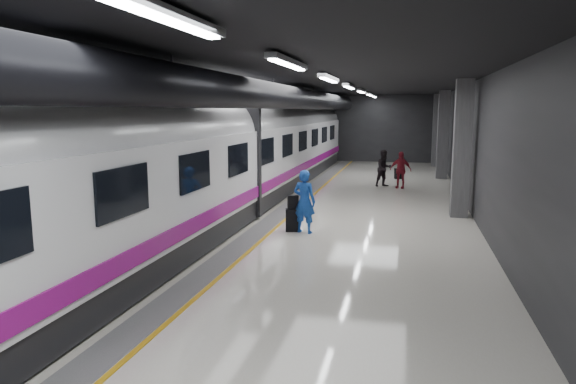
# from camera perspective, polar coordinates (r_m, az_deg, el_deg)

# --- Properties ---
(ground) EXTENTS (40.00, 40.00, 0.00)m
(ground) POSITION_cam_1_polar(r_m,az_deg,el_deg) (16.28, 2.82, -3.37)
(ground) COLOR silver
(ground) RESTS_ON ground
(platform_hall) EXTENTS (10.02, 40.02, 4.51)m
(platform_hall) POSITION_cam_1_polar(r_m,az_deg,el_deg) (16.89, 2.55, 9.18)
(platform_hall) COLOR black
(platform_hall) RESTS_ON ground
(train) EXTENTS (3.05, 38.00, 4.05)m
(train) POSITION_cam_1_polar(r_m,az_deg,el_deg) (16.84, -8.07, 4.10)
(train) COLOR black
(train) RESTS_ON ground
(traveler_main) EXTENTS (0.76, 0.59, 1.83)m
(traveler_main) POSITION_cam_1_polar(r_m,az_deg,el_deg) (14.72, 1.84, -1.06)
(traveler_main) COLOR blue
(traveler_main) RESTS_ON ground
(suitcase_main) EXTENTS (0.46, 0.35, 0.66)m
(suitcase_main) POSITION_cam_1_polar(r_m,az_deg,el_deg) (15.00, 0.51, -3.14)
(suitcase_main) COLOR black
(suitcase_main) RESTS_ON ground
(shoulder_bag) EXTENTS (0.34, 0.27, 0.40)m
(shoulder_bag) POSITION_cam_1_polar(r_m,az_deg,el_deg) (14.90, 0.55, -1.14)
(shoulder_bag) COLOR black
(shoulder_bag) RESTS_ON suitcase_main
(traveler_far_a) EXTENTS (1.05, 1.00, 1.70)m
(traveler_far_a) POSITION_cam_1_polar(r_m,az_deg,el_deg) (24.12, 10.64, 2.61)
(traveler_far_a) COLOR black
(traveler_far_a) RESTS_ON ground
(traveler_far_b) EXTENTS (1.04, 0.59, 1.67)m
(traveler_far_b) POSITION_cam_1_polar(r_m,az_deg,el_deg) (23.77, 12.38, 2.42)
(traveler_far_b) COLOR maroon
(traveler_far_b) RESTS_ON ground
(suitcase_far) EXTENTS (0.42, 0.34, 0.54)m
(suitcase_far) POSITION_cam_1_polar(r_m,az_deg,el_deg) (27.07, 12.15, 2.02)
(suitcase_far) COLOR black
(suitcase_far) RESTS_ON ground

